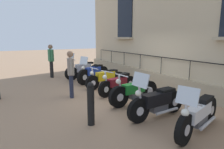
# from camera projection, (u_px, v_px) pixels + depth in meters

# --- Properties ---
(ground_plane) EXTENTS (60.00, 60.00, 0.00)m
(ground_plane) POSITION_uv_depth(u_px,v_px,m) (117.00, 94.00, 7.39)
(ground_plane) COLOR #9E7A5B
(building_facade) EXTENTS (0.82, 13.99, 7.01)m
(building_facade) POSITION_uv_depth(u_px,v_px,m) (171.00, 6.00, 7.99)
(building_facade) COLOR #C6B28E
(building_facade) RESTS_ON ground_plane
(motorcycle_silver) EXTENTS (2.19, 0.67, 1.38)m
(motorcycle_silver) POSITION_uv_depth(u_px,v_px,m) (84.00, 70.00, 10.25)
(motorcycle_silver) COLOR black
(motorcycle_silver) RESTS_ON ground_plane
(motorcycle_blue) EXTENTS (1.95, 0.94, 1.30)m
(motorcycle_blue) POSITION_uv_depth(u_px,v_px,m) (93.00, 73.00, 9.31)
(motorcycle_blue) COLOR black
(motorcycle_blue) RESTS_ON ground_plane
(motorcycle_yellow) EXTENTS (2.04, 0.60, 0.92)m
(motorcycle_yellow) POSITION_uv_depth(u_px,v_px,m) (106.00, 78.00, 8.33)
(motorcycle_yellow) COLOR black
(motorcycle_yellow) RESTS_ON ground_plane
(motorcycle_maroon) EXTENTS (1.91, 0.78, 0.96)m
(motorcycle_maroon) POSITION_uv_depth(u_px,v_px,m) (118.00, 84.00, 7.41)
(motorcycle_maroon) COLOR black
(motorcycle_maroon) RESTS_ON ground_plane
(motorcycle_green) EXTENTS (1.97, 0.61, 1.03)m
(motorcycle_green) POSITION_uv_depth(u_px,v_px,m) (134.00, 91.00, 6.30)
(motorcycle_green) COLOR black
(motorcycle_green) RESTS_ON ground_plane
(motorcycle_black) EXTENTS (1.97, 0.66, 1.29)m
(motorcycle_black) POSITION_uv_depth(u_px,v_px,m) (157.00, 102.00, 5.20)
(motorcycle_black) COLOR black
(motorcycle_black) RESTS_ON ground_plane
(motorcycle_white) EXTENTS (2.10, 0.81, 1.20)m
(motorcycle_white) POSITION_uv_depth(u_px,v_px,m) (199.00, 115.00, 4.37)
(motorcycle_white) COLOR black
(motorcycle_white) RESTS_ON ground_plane
(bollard) EXTENTS (0.18, 0.18, 1.09)m
(bollard) POSITION_uv_depth(u_px,v_px,m) (91.00, 104.00, 4.73)
(bollard) COLOR black
(bollard) RESTS_ON ground_plane
(pedestrian_standing) EXTENTS (0.25, 0.53, 1.78)m
(pedestrian_standing) POSITION_uv_depth(u_px,v_px,m) (51.00, 59.00, 10.39)
(pedestrian_standing) COLOR black
(pedestrian_standing) RESTS_ON ground_plane
(pedestrian_walking) EXTENTS (0.30, 0.52, 1.69)m
(pedestrian_walking) POSITION_uv_depth(u_px,v_px,m) (71.00, 72.00, 6.88)
(pedestrian_walking) COLOR #23283D
(pedestrian_walking) RESTS_ON ground_plane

